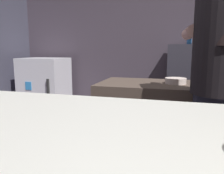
% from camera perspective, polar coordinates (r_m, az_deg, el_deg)
% --- Properties ---
extents(wall_back, '(5.20, 0.10, 2.70)m').
position_cam_1_polar(wall_back, '(3.48, 17.17, 12.09)').
color(wall_back, '#493F4B').
rests_on(wall_back, ground).
extents(prep_counter, '(2.10, 0.60, 0.89)m').
position_cam_1_polar(prep_counter, '(2.10, 26.60, -11.73)').
color(prep_counter, '#4B3D35').
rests_on(prep_counter, ground).
extents(back_shelf, '(0.90, 0.36, 1.24)m').
position_cam_1_polar(back_shelf, '(3.27, 21.74, -0.83)').
color(back_shelf, '#34323C').
rests_on(back_shelf, ground).
extents(mini_fridge, '(0.67, 0.58, 1.05)m').
position_cam_1_polar(mini_fridge, '(3.66, -16.78, -1.05)').
color(mini_fridge, silver).
rests_on(mini_fridge, ground).
extents(bartender, '(0.44, 0.52, 1.71)m').
position_cam_1_polar(bartender, '(1.51, 26.00, 1.77)').
color(bartender, '#262739').
rests_on(bartender, ground).
extents(mixing_bowl, '(0.18, 0.18, 0.05)m').
position_cam_1_polar(mixing_bowl, '(1.95, 16.06, 1.54)').
color(mixing_bowl, silver).
rests_on(mixing_bowl, prep_counter).
extents(bottle_hot_sauce, '(0.06, 0.06, 0.26)m').
position_cam_1_polar(bottle_hot_sauce, '(3.15, 21.73, 12.02)').
color(bottle_hot_sauce, black).
rests_on(bottle_hot_sauce, back_shelf).
extents(bottle_olive_oil, '(0.07, 0.07, 0.19)m').
position_cam_1_polar(bottle_olive_oil, '(3.25, 19.27, 11.58)').
color(bottle_olive_oil, '#295B93').
rests_on(bottle_olive_oil, back_shelf).
extents(bottle_soy, '(0.08, 0.08, 0.25)m').
position_cam_1_polar(bottle_soy, '(3.27, 25.13, 11.60)').
color(bottle_soy, '#457C2C').
rests_on(bottle_soy, back_shelf).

